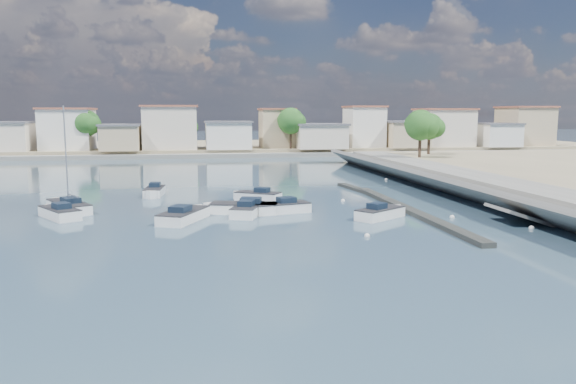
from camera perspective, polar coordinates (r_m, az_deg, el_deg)
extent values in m
plane|color=#273E4F|center=(74.95, -1.35, 1.73)|extent=(400.00, 400.00, 0.00)
cube|color=slate|center=(55.52, 22.15, -0.11)|extent=(5.00, 90.00, 1.80)
cube|color=slate|center=(53.37, 18.17, -0.22)|extent=(4.17, 90.00, 2.86)
cube|color=slate|center=(45.69, 23.19, -2.42)|extent=(5.31, 3.50, 1.94)
cube|color=black|center=(47.81, 12.18, -1.79)|extent=(1.00, 26.00, 0.35)
cube|color=black|center=(60.75, 6.88, 0.35)|extent=(2.00, 8.05, 0.30)
cube|color=gray|center=(126.42, -4.71, 4.55)|extent=(160.00, 40.00, 1.40)
cube|color=slate|center=(105.58, -3.74, 3.73)|extent=(160.00, 2.50, 0.80)
cube|color=beige|center=(114.83, -26.53, 5.01)|extent=(8.00, 8.00, 5.00)
cube|color=#595960|center=(114.76, -26.62, 6.34)|extent=(8.48, 8.48, 0.35)
cube|color=white|center=(114.24, -21.46, 5.91)|extent=(9.00, 9.00, 7.50)
cube|color=#99513D|center=(114.21, -21.56, 7.88)|extent=(9.54, 9.54, 0.35)
cube|color=#C6AF88|center=(109.69, -16.60, 5.28)|extent=(7.00, 8.00, 4.50)
cube|color=#595960|center=(109.61, -16.65, 6.55)|extent=(7.42, 8.48, 0.35)
cube|color=beige|center=(110.89, -11.87, 6.37)|extent=(10.00, 9.00, 8.00)
cube|color=#99513D|center=(110.86, -11.93, 8.53)|extent=(10.60, 9.54, 0.35)
cube|color=white|center=(110.04, -6.11, 5.70)|extent=(8.50, 8.50, 5.00)
cube|color=#595960|center=(109.97, -6.13, 7.10)|extent=(9.01, 9.01, 0.35)
cube|color=#C6AF88|center=(114.01, -1.15, 6.45)|extent=(6.50, 7.50, 7.50)
cube|color=#99513D|center=(113.98, -1.16, 8.42)|extent=(6.89, 7.95, 0.35)
cube|color=beige|center=(111.59, 3.24, 5.64)|extent=(9.50, 9.00, 4.50)
cube|color=#595960|center=(111.52, 3.25, 6.88)|extent=(10.07, 9.54, 0.35)
cube|color=white|center=(117.01, 7.73, 6.54)|extent=(7.00, 8.00, 8.00)
cube|color=#99513D|center=(116.99, 7.77, 8.59)|extent=(7.42, 8.48, 0.35)
cube|color=#C6AF88|center=(117.80, 11.75, 5.73)|extent=(8.00, 9.00, 5.00)
cube|color=#595960|center=(117.73, 11.78, 7.03)|extent=(8.48, 9.54, 0.35)
cube|color=beige|center=(122.20, 15.55, 6.26)|extent=(10.50, 8.50, 7.50)
cube|color=#99513D|center=(122.17, 15.62, 8.10)|extent=(11.13, 9.01, 0.35)
cube|color=white|center=(125.54, 20.49, 5.40)|extent=(7.50, 7.50, 4.50)
cube|color=#595960|center=(125.48, 20.54, 6.51)|extent=(7.95, 7.95, 0.35)
cube|color=#C6AF88|center=(132.19, 22.90, 6.14)|extent=(9.00, 9.50, 8.00)
cube|color=#99513D|center=(132.17, 23.00, 7.95)|extent=(9.54, 10.07, 0.35)
cylinder|color=#38281E|center=(110.61, -19.69, 4.88)|extent=(0.44, 0.44, 3.38)
sphere|color=#1C561D|center=(110.51, -19.77, 6.60)|extent=(4.80, 4.80, 4.80)
sphere|color=#1C561D|center=(109.76, -19.35, 6.50)|extent=(3.60, 3.60, 3.60)
sphere|color=#1C561D|center=(111.08, -20.11, 6.67)|extent=(3.30, 3.30, 3.30)
cylinder|color=#38281E|center=(111.90, -10.27, 5.13)|extent=(0.44, 0.44, 2.93)
sphere|color=#1C561D|center=(111.80, -10.31, 6.61)|extent=(4.16, 4.16, 4.16)
sphere|color=#1C561D|center=(111.28, -9.90, 6.51)|extent=(3.12, 3.12, 3.12)
sphere|color=#1C561D|center=(112.20, -10.64, 6.67)|extent=(2.86, 2.86, 2.86)
cylinder|color=#38281E|center=(109.46, 0.27, 5.37)|extent=(0.44, 0.44, 3.60)
sphere|color=#1C561D|center=(109.36, 0.27, 7.23)|extent=(5.12, 5.12, 5.12)
sphere|color=#1C561D|center=(108.90, 0.83, 7.10)|extent=(3.84, 3.84, 3.84)
sphere|color=#1C561D|center=(109.70, -0.18, 7.32)|extent=(3.52, 3.52, 3.52)
cylinder|color=#38281E|center=(116.14, 7.86, 5.33)|extent=(0.44, 0.44, 3.15)
sphere|color=#1C561D|center=(116.04, 7.88, 6.87)|extent=(4.48, 4.48, 4.48)
sphere|color=#1C561D|center=(115.77, 8.37, 6.75)|extent=(3.36, 3.36, 3.36)
sphere|color=#1C561D|center=(116.24, 7.49, 6.95)|extent=(3.08, 3.08, 3.08)
cylinder|color=#38281E|center=(120.96, 15.28, 5.12)|extent=(0.44, 0.44, 2.70)
sphere|color=#1C561D|center=(120.87, 15.33, 6.38)|extent=(3.84, 3.84, 3.84)
sphere|color=#1C561D|center=(120.74, 15.73, 6.28)|extent=(2.88, 2.88, 2.88)
sphere|color=#1C561D|center=(120.95, 15.00, 6.45)|extent=(2.64, 2.64, 2.64)
cylinder|color=#38281E|center=(84.43, 13.24, 4.52)|extent=(0.44, 0.44, 3.15)
sphere|color=#1C561D|center=(84.31, 13.30, 6.63)|extent=(4.48, 4.48, 4.48)
sphere|color=#1C561D|center=(84.13, 13.98, 6.46)|extent=(3.36, 3.36, 3.36)
sphere|color=#1C561D|center=(84.43, 12.76, 6.74)|extent=(3.08, 3.08, 3.08)
cylinder|color=#38281E|center=(91.52, 14.11, 4.67)|extent=(0.44, 0.44, 2.93)
sphere|color=#1C561D|center=(91.41, 14.17, 6.48)|extent=(4.16, 4.16, 4.16)
sphere|color=#1C561D|center=(91.25, 14.74, 6.33)|extent=(3.12, 3.12, 3.12)
sphere|color=#1C561D|center=(91.51, 13.70, 6.57)|extent=(2.86, 2.86, 2.86)
cube|color=white|center=(47.47, -22.17, -2.12)|extent=(3.95, 4.77, 1.00)
cube|color=white|center=(49.29, -22.96, -1.81)|extent=(1.49, 1.49, 1.00)
cube|color=#262628|center=(47.39, -22.20, -1.53)|extent=(3.98, 4.79, 0.08)
cube|color=#142030|center=(46.94, -22.03, -1.31)|extent=(1.66, 1.74, 0.48)
cube|color=white|center=(45.38, -4.11, -1.99)|extent=(3.27, 4.93, 1.00)
cube|color=white|center=(47.25, -3.54, -1.59)|extent=(1.75, 1.75, 1.00)
cube|color=#262628|center=(45.30, -4.12, -1.37)|extent=(3.30, 4.94, 0.08)
cube|color=#142030|center=(44.82, -4.26, -1.16)|extent=(1.54, 1.68, 0.48)
cube|color=white|center=(46.48, -4.47, -1.76)|extent=(5.89, 3.38, 1.00)
cube|color=white|center=(46.90, -7.36, -1.71)|extent=(2.05, 2.05, 1.00)
cube|color=#262628|center=(46.40, -4.47, -1.15)|extent=(5.90, 3.42, 0.08)
cube|color=#142030|center=(46.28, -3.80, -0.86)|extent=(1.93, 1.67, 0.48)
cube|color=white|center=(46.39, -0.70, -1.75)|extent=(5.00, 3.00, 1.00)
cube|color=white|center=(45.66, -3.01, -1.92)|extent=(1.85, 1.85, 1.00)
cube|color=#262628|center=(46.31, -0.70, -1.14)|extent=(5.01, 3.04, 0.08)
cube|color=#142030|center=(46.45, -0.17, -0.81)|extent=(1.65, 1.49, 0.48)
cube|color=white|center=(43.53, -10.56, -2.53)|extent=(4.08, 5.62, 1.00)
cube|color=white|center=(45.52, -9.32, -2.04)|extent=(1.88, 1.88, 1.00)
cube|color=#262628|center=(43.44, -10.57, -1.88)|extent=(4.12, 5.64, 0.08)
cube|color=#142030|center=(42.94, -10.89, -1.68)|extent=(1.83, 1.96, 0.48)
cube|color=white|center=(52.84, -3.05, -0.57)|extent=(4.46, 3.67, 1.00)
cube|color=white|center=(53.64, -4.78, -0.46)|extent=(1.42, 1.42, 1.00)
cube|color=#262628|center=(52.77, -3.05, -0.03)|extent=(4.48, 3.70, 0.08)
cube|color=#142030|center=(52.56, -2.64, 0.20)|extent=(1.63, 1.56, 0.48)
cube|color=white|center=(57.68, -13.41, -0.06)|extent=(1.96, 4.43, 1.00)
cube|color=white|center=(55.85, -13.69, -0.32)|extent=(1.63, 1.63, 1.00)
cube|color=#262628|center=(57.61, -13.43, 0.43)|extent=(1.99, 4.44, 0.08)
cube|color=#142030|center=(58.01, -13.38, 0.72)|extent=(1.11, 1.37, 0.48)
cube|color=white|center=(44.45, 9.34, -2.29)|extent=(4.60, 4.02, 1.00)
cube|color=white|center=(46.00, 10.70, -1.97)|extent=(1.40, 1.40, 1.00)
cube|color=#262628|center=(44.36, 9.35, -1.65)|extent=(4.62, 4.05, 0.08)
cube|color=#142030|center=(43.96, 9.03, -1.41)|extent=(1.71, 1.65, 0.48)
cube|color=white|center=(50.38, -21.37, -1.53)|extent=(4.59, 6.10, 1.00)
cube|color=white|center=(52.84, -22.22, -1.15)|extent=(1.71, 1.71, 1.00)
cube|color=#262628|center=(50.31, -21.40, -0.97)|extent=(4.63, 6.12, 0.08)
cube|color=#142030|center=(49.72, -21.21, -0.78)|extent=(1.93, 2.14, 0.48)
cylinder|color=silver|center=(49.88, -21.64, 3.58)|extent=(0.12, 0.12, 8.00)
cylinder|color=silver|center=(49.08, -21.02, -0.33)|extent=(1.24, 2.13, 0.08)
sphere|color=white|center=(43.53, 23.50, -3.40)|extent=(0.39, 0.39, 0.39)
sphere|color=white|center=(45.93, 16.34, -2.49)|extent=(0.39, 0.39, 0.39)
sphere|color=white|center=(37.79, 8.05, -4.45)|extent=(0.39, 0.39, 0.39)
sphere|color=white|center=(52.63, 5.60, -0.91)|extent=(0.39, 0.39, 0.39)
sphere|color=white|center=(58.17, -4.92, -0.05)|extent=(0.39, 0.39, 0.39)
sphere|color=white|center=(70.32, 9.95, 1.24)|extent=(0.39, 0.39, 0.39)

